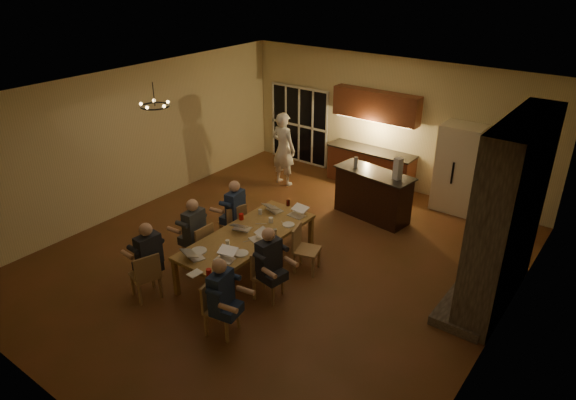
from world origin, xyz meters
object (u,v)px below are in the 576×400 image
(laptop_d, at_px, (258,235))
(mug_back, at_px, (260,212))
(chandelier, at_px, (155,106))
(person_left_near, at_px, (150,260))
(person_right_near, at_px, (222,299))
(plate_far, at_px, (289,225))
(chair_left_far, at_px, (232,223))
(mug_mid, at_px, (271,220))
(laptop_f, at_px, (297,211))
(plate_left, at_px, (199,251))
(person_left_mid, at_px, (195,233))
(chair_left_near, at_px, (145,274))
(person_left_far, at_px, (236,213))
(laptop_c, at_px, (242,224))
(plate_near, at_px, (241,253))
(bar_bottle, at_px, (356,162))
(standing_person, at_px, (283,149))
(redcup_near, at_px, (209,272))
(bar_blender, at_px, (398,169))
(laptop_e, at_px, (275,205))
(chair_right_near, at_px, (222,309))
(can_silver, at_px, (222,250))
(can_right, at_px, (275,232))
(bar_island, at_px, (373,195))
(chair_right_mid, at_px, (268,275))
(person_right_mid, at_px, (269,265))
(refrigerator, at_px, (458,168))
(laptop_a, at_px, (195,251))
(redcup_mid, at_px, (241,217))
(laptop_b, at_px, (224,254))
(can_cola, at_px, (288,203))
(chair_right_far, at_px, (307,250))
(mug_front, at_px, (227,243))
(chair_left_mid, at_px, (198,245))
(dining_table, at_px, (248,252))

(laptop_d, distance_m, mug_back, 1.02)
(chandelier, bearing_deg, person_left_near, -48.53)
(person_right_near, height_order, plate_far, person_right_near)
(chair_left_far, height_order, mug_mid, chair_left_far)
(laptop_f, xyz_separation_m, plate_left, (-0.57, -2.06, -0.10))
(chair_left_far, bearing_deg, laptop_f, 133.26)
(person_left_near, bearing_deg, person_left_mid, -172.69)
(chair_left_near, distance_m, person_right_near, 1.77)
(person_left_far, bearing_deg, laptop_c, 42.65)
(plate_near, xyz_separation_m, bar_bottle, (-0.02, 3.83, 0.44))
(standing_person, distance_m, laptop_c, 3.85)
(redcup_near, relative_size, plate_near, 0.48)
(bar_blender, bearing_deg, laptop_e, -107.32)
(chair_right_near, relative_size, person_left_near, 0.64)
(can_silver, xyz_separation_m, can_right, (0.35, 1.03, 0.00))
(bar_island, distance_m, chair_right_near, 4.85)
(redcup_near, xyz_separation_m, bar_bottle, (-0.04, 4.62, 0.39))
(chair_right_mid, xyz_separation_m, laptop_f, (-0.54, 1.56, 0.42))
(chandelier, relative_size, mug_back, 5.51)
(person_right_mid, distance_m, bar_bottle, 3.82)
(plate_near, bearing_deg, chair_left_near, -137.33)
(laptop_e, height_order, bar_blender, bar_blender)
(refrigerator, xyz_separation_m, mug_mid, (-2.06, -4.14, -0.20))
(person_left_mid, bearing_deg, person_right_mid, 86.30)
(laptop_a, height_order, plate_far, laptop_a)
(standing_person, bearing_deg, redcup_mid, 116.87)
(refrigerator, height_order, laptop_b, refrigerator)
(laptop_d, xyz_separation_m, redcup_near, (0.09, -1.30, -0.05))
(mug_mid, relative_size, plate_left, 0.36)
(standing_person, xyz_separation_m, laptop_f, (2.17, -2.44, -0.07))
(laptop_f, bearing_deg, person_left_near, -108.35)
(person_left_mid, relative_size, can_cola, 11.50)
(chair_right_near, xyz_separation_m, chair_right_far, (0.05, 2.20, 0.00))
(laptop_f, relative_size, mug_back, 3.20)
(mug_front, distance_m, can_right, 0.89)
(mug_mid, bearing_deg, bar_island, 74.25)
(person_left_near, relative_size, redcup_mid, 11.50)
(can_silver, bearing_deg, laptop_e, 98.54)
(laptop_a, height_order, plate_left, laptop_a)
(chair_left_mid, bearing_deg, can_right, 121.54)
(dining_table, bearing_deg, mug_front, -93.97)
(mug_mid, relative_size, can_cola, 0.83)
(chair_right_near, bearing_deg, person_left_far, 23.76)
(person_left_near, distance_m, can_silver, 1.21)
(laptop_c, bearing_deg, laptop_d, 147.20)
(mug_back, bearing_deg, mug_front, -76.62)
(chair_left_near, height_order, chair_left_far, same)
(bar_blender, bearing_deg, chair_right_mid, -79.83)
(redcup_near, bearing_deg, mug_front, 115.09)
(bar_island, height_order, standing_person, standing_person)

